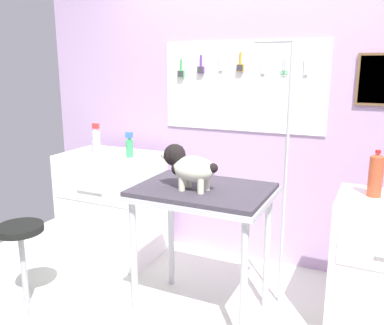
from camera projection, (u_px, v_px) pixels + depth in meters
rear_wall_panel at (253, 124)px, 3.34m from camera, size 4.00×0.11×2.30m
grooming_table at (203, 203)px, 2.58m from camera, size 0.85×0.62×0.88m
grooming_arm at (284, 189)px, 2.68m from camera, size 0.29×0.11×1.78m
dog at (188, 166)px, 2.49m from camera, size 0.38×0.18×0.28m
counter_left at (112, 205)px, 3.54m from camera, size 0.80×0.58×0.90m
stool at (21, 241)px, 2.77m from camera, size 0.31×0.31×0.58m
spray_bottle_tall at (96, 139)px, 3.52m from camera, size 0.06×0.06×0.25m
spray_bottle_short at (95, 149)px, 3.28m from camera, size 0.06×0.06×0.19m
pump_bottle_white at (129, 147)px, 3.30m from camera, size 0.06×0.06×0.21m
soda_bottle at (376, 175)px, 2.40m from camera, size 0.08×0.08×0.28m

